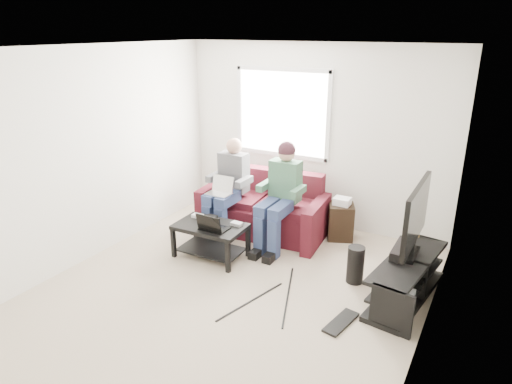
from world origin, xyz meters
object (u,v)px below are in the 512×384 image
Objects in this scene: tv_stand at (406,281)px; sofa at (264,210)px; coffee_table at (210,233)px; end_table at (341,220)px; subwoofer at (355,265)px; tv at (416,216)px.

sofa is at bearing 159.69° from tv_stand.
tv_stand is at bearing -20.31° from sofa.
coffee_table is 1.50× the size of end_table.
sofa is 1.75m from subwoofer.
end_table is at bearing 138.34° from tv.
coffee_table is at bearing -170.86° from subwoofer.
tv_stand reaches higher than subwoofer.
coffee_table is at bearing -174.47° from tv_stand.
tv_stand is (2.38, 0.23, -0.12)m from coffee_table.
sofa is 2.36m from tv.
tv reaches higher than sofa.
sofa is 1.70× the size of tv.
coffee_table is 0.62× the size of tv_stand.
subwoofer is (-0.58, 0.06, 0.01)m from tv_stand.
end_table is (-1.12, 0.99, -0.65)m from tv.
coffee_table is at bearing -101.74° from sofa.
tv is 0.91m from subwoofer.
end_table is at bearing 117.48° from subwoofer.
tv is (-0.00, 0.10, 0.71)m from tv_stand.
tv is at bearing 7.91° from coffee_table.
tv_stand is at bearing 5.53° from coffee_table.
sofa reaches higher than end_table.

